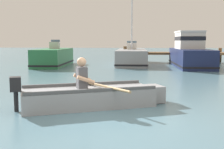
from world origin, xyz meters
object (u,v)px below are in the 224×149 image
object	(u,v)px
moored_boat_grey	(132,57)
moored_boat_navy	(190,53)
moored_boat_green	(54,58)
rowboat_with_person	(91,96)

from	to	relation	value
moored_boat_grey	moored_boat_navy	bearing A→B (deg)	-20.46
moored_boat_green	moored_boat_navy	world-z (taller)	moored_boat_navy
moored_boat_green	moored_boat_grey	size ratio (longest dim) A/B	0.79
moored_boat_grey	moored_boat_navy	distance (m)	3.91
moored_boat_green	moored_boat_navy	distance (m)	8.52
rowboat_with_person	moored_boat_grey	world-z (taller)	moored_boat_grey
moored_boat_grey	moored_boat_navy	size ratio (longest dim) A/B	1.05
rowboat_with_person	moored_boat_navy	size ratio (longest dim) A/B	0.60
rowboat_with_person	moored_boat_navy	xyz separation A→B (m)	(4.06, 11.51, 0.57)
rowboat_with_person	moored_boat_green	world-z (taller)	moored_boat_green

